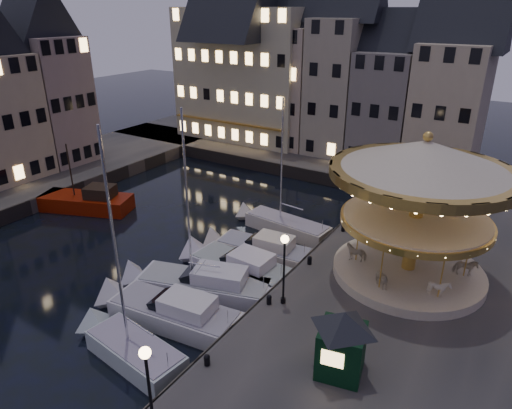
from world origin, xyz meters
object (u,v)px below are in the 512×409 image
Objects in this scene: motorboat_c at (199,284)px; ticket_kiosk at (343,332)px; motorboat_d at (236,266)px; motorboat_f at (281,225)px; bollard_d at (343,227)px; carousel at (421,185)px; streetlamp_b at (284,260)px; bollard_b at (269,299)px; streetlamp_a at (148,380)px; bollard_c at (310,260)px; motorboat_a at (129,348)px; bollard_a at (207,359)px; streetlamp_c at (371,183)px; red_fishing_boat at (88,202)px; motorboat_e at (258,250)px; motorboat_b at (169,312)px.

motorboat_c is 3.39× the size of ticket_kiosk.
motorboat_f is at bearing 95.53° from motorboat_d.
bollard_d is 0.06× the size of carousel.
ticket_kiosk is (10.34, -2.82, 2.78)m from motorboat_c.
streetlamp_b is at bearing 3.36° from motorboat_c.
bollard_b is at bearing -1.87° from motorboat_c.
streetlamp_a is 7.32× the size of bollard_c.
streetlamp_a is 0.38× the size of motorboat_a.
streetlamp_a reaches higher than bollard_a.
streetlamp_a is at bearing -124.20° from ticket_kiosk.
ticket_kiosk is at bearing -74.40° from streetlamp_c.
carousel is (5.01, 16.48, 3.16)m from streetlamp_a.
streetlamp_a is at bearing -106.90° from carousel.
red_fishing_boat reaches higher than streetlamp_a.
streetlamp_b is 0.38× the size of motorboat_a.
red_fishing_boat is 2.29× the size of ticket_kiosk.
motorboat_e is (-4.95, 15.35, -3.38)m from streetlamp_a.
red_fishing_boat reaches higher than streetlamp_c.
motorboat_e is at bearing 110.96° from bollard_a.
carousel is (9.96, 1.13, 6.54)m from motorboat_e.
carousel is (9.98, 3.83, 6.54)m from motorboat_d.
motorboat_a reaches higher than bollard_a.
motorboat_f reaches higher than ticket_kiosk.
red_fishing_boat reaches higher than bollard_c.
motorboat_d is at bearing -114.61° from streetlamp_c.
streetlamp_b is 0.54× the size of motorboat_e.
red_fishing_boat is 0.82× the size of carousel.
bollard_b and bollard_d have the same top height.
carousel is (10.40, 9.84, 6.53)m from motorboat_b.
bollard_a is 0.16× the size of ticket_kiosk.
motorboat_b is (-5.40, 6.64, -3.37)m from streetlamp_a.
motorboat_c reaches higher than ticket_kiosk.
streetlamp_a is 23.50m from streetlamp_c.
red_fishing_boat is (-21.91, 14.47, -3.31)m from streetlamp_a.
motorboat_f is at bearing 91.73° from motorboat_a.
motorboat_c is (-5.69, -0.33, -3.34)m from streetlamp_b.
bollard_a is 7.67m from motorboat_c.
bollard_d is at bearing 1.25° from motorboat_f.
red_fishing_boat reaches higher than motorboat_d.
streetlamp_b is 5.14m from bollard_c.
motorboat_c is 10.22m from motorboat_f.
bollard_a is 0.07× the size of motorboat_e.
streetlamp_a is at bearing -88.28° from bollard_d.
carousel is at bearing 19.46° from bollard_c.
streetlamp_c is 7.32× the size of bollard_c.
motorboat_f is 1.03× the size of carousel.
motorboat_b is at bearing -136.58° from carousel.
motorboat_c is 11.08m from ticket_kiosk.
bollard_c is 0.07× the size of motorboat_d.
bollard_d is 0.05× the size of motorboat_c.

